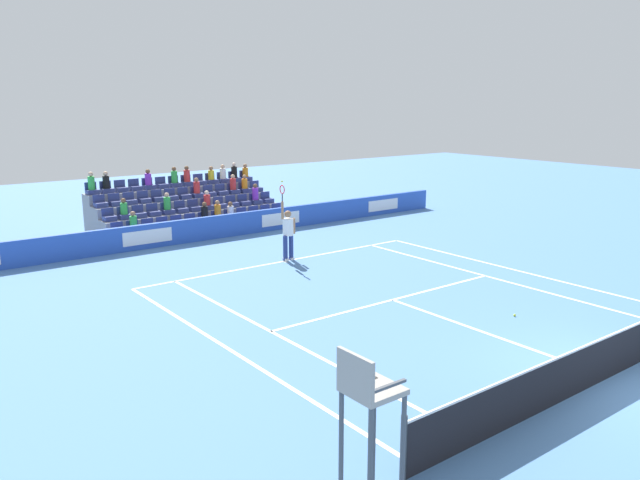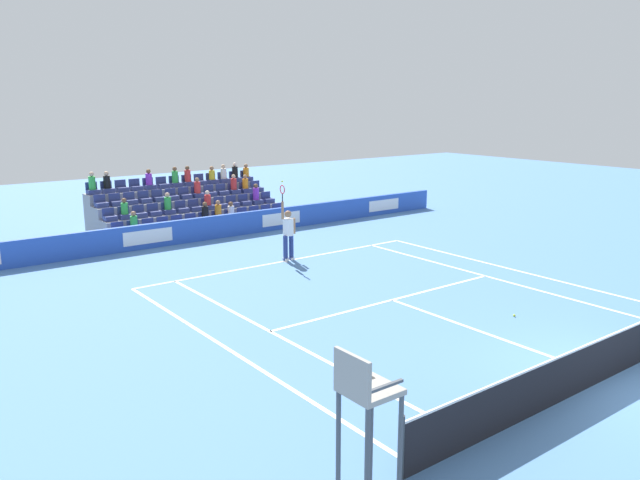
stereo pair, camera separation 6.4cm
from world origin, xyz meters
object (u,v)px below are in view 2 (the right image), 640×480
Objects in this scene: tennis_net at (611,355)px; loose_tennis_ball at (514,315)px; umpire_chair at (366,407)px; tennis_player at (288,233)px.

tennis_net reaches higher than loose_tennis_ball.
loose_tennis_ball is at bearing -156.80° from umpire_chair.
tennis_net is at bearing 65.38° from loose_tennis_ball.
umpire_chair reaches higher than tennis_net.
tennis_net is 176.03× the size of loose_tennis_ball.
umpire_chair is at bearing 1.12° from tennis_net.
umpire_chair is at bearing 23.20° from loose_tennis_ball.
umpire_chair is 9.19m from loose_tennis_ball.
umpire_chair is 34.41× the size of loose_tennis_ball.
tennis_player is (-0.22, -11.94, 0.50)m from tennis_net.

